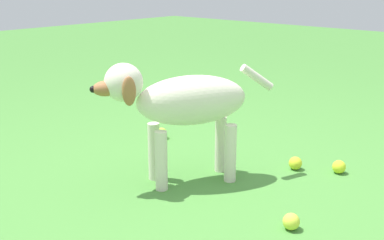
% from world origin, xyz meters
% --- Properties ---
extents(ground, '(14.00, 14.00, 0.00)m').
position_xyz_m(ground, '(0.00, 0.00, 0.00)').
color(ground, '#478438').
extents(dog, '(0.76, 0.49, 0.58)m').
position_xyz_m(dog, '(0.13, 0.27, 0.38)').
color(dog, silver).
rests_on(dog, ground).
extents(tennis_ball_0, '(0.07, 0.07, 0.07)m').
position_xyz_m(tennis_ball_0, '(0.08, -0.36, 0.03)').
color(tennis_ball_0, '#D4E441').
rests_on(tennis_ball_0, ground).
extents(tennis_ball_1, '(0.07, 0.07, 0.07)m').
position_xyz_m(tennis_ball_1, '(0.72, -0.24, 0.03)').
color(tennis_ball_1, yellow).
rests_on(tennis_ball_1, ground).
extents(tennis_ball_2, '(0.07, 0.07, 0.07)m').
position_xyz_m(tennis_ball_2, '(0.62, -0.06, 0.03)').
color(tennis_ball_2, yellow).
rests_on(tennis_ball_2, ground).
extents(tennis_ball_3, '(0.07, 0.07, 0.07)m').
position_xyz_m(tennis_ball_3, '(0.79, 0.96, 0.03)').
color(tennis_ball_3, '#CDDD3B').
rests_on(tennis_ball_3, ground).
extents(tennis_ball_4, '(0.07, 0.07, 0.07)m').
position_xyz_m(tennis_ball_4, '(0.50, 0.78, 0.03)').
color(tennis_ball_4, '#C2E43F').
rests_on(tennis_ball_4, ground).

